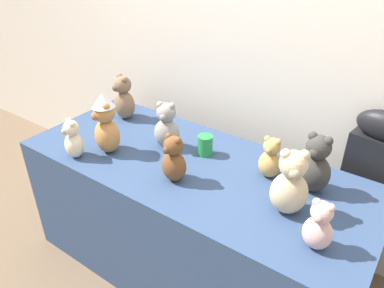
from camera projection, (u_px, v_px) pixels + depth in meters
The scene contains 13 objects.
wall_back at pixel (258, 32), 2.07m from camera, with size 7.00×0.08×2.60m, color silver.
display_table at pixel (192, 220), 2.09m from camera, with size 1.85×0.77×0.76m, color navy.
instrument_case at pixel (364, 200), 1.99m from camera, with size 0.29×0.16×1.06m.
teddy_bear_blush at pixel (319, 226), 1.36m from camera, with size 0.11×0.10×0.22m.
teddy_bear_caramel at pixel (106, 124), 1.93m from camera, with size 0.19×0.18×0.34m.
teddy_bear_charcoal at pixel (315, 165), 1.65m from camera, with size 0.16×0.14×0.29m.
teddy_bear_cream at pixel (73, 140), 1.91m from camera, with size 0.13×0.12×0.22m.
teddy_bear_ash at pixel (167, 127), 1.98m from camera, with size 0.17×0.16×0.27m.
teddy_bear_honey at pixel (270, 159), 1.76m from camera, with size 0.11×0.10×0.22m.
teddy_bear_mocha at pixel (124, 98), 2.29m from camera, with size 0.18×0.17×0.29m.
teddy_bear_chestnut at pixel (174, 160), 1.73m from camera, with size 0.13×0.12×0.24m.
teddy_bear_sand at pixel (290, 184), 1.51m from camera, with size 0.20×0.19×0.31m.
party_cup_green at pixel (206, 145), 1.95m from camera, with size 0.08×0.08×0.11m, color #238C3D.
Camera 1 is at (0.92, -1.04, 1.81)m, focal length 34.57 mm.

